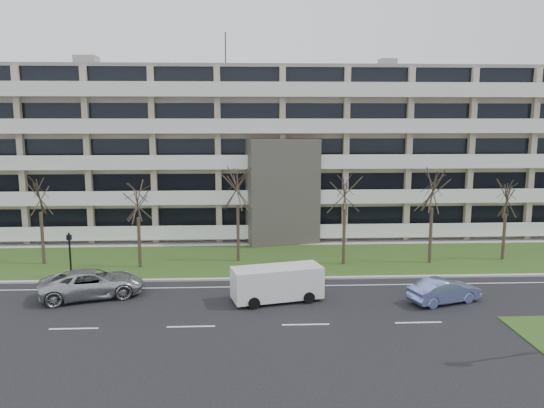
{
  "coord_description": "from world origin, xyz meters",
  "views": [
    {
      "loc": [
        -2.99,
        -26.33,
        10.67
      ],
      "look_at": [
        -1.31,
        10.0,
        4.82
      ],
      "focal_mm": 35.0,
      "sensor_mm": 36.0,
      "label": 1
    }
  ],
  "objects_px": {
    "silver_pickup": "(92,283)",
    "white_van": "(278,281)",
    "pedestrian_signal": "(70,249)",
    "blue_sedan": "(444,291)"
  },
  "relations": [
    {
      "from": "silver_pickup",
      "to": "pedestrian_signal",
      "type": "xyz_separation_m",
      "value": [
        -2.52,
        3.86,
        1.17
      ]
    },
    {
      "from": "blue_sedan",
      "to": "pedestrian_signal",
      "type": "bearing_deg",
      "value": 56.99
    },
    {
      "from": "silver_pickup",
      "to": "blue_sedan",
      "type": "height_order",
      "value": "silver_pickup"
    },
    {
      "from": "blue_sedan",
      "to": "white_van",
      "type": "bearing_deg",
      "value": 66.27
    },
    {
      "from": "blue_sedan",
      "to": "white_van",
      "type": "distance_m",
      "value": 9.76
    },
    {
      "from": "silver_pickup",
      "to": "pedestrian_signal",
      "type": "distance_m",
      "value": 4.75
    },
    {
      "from": "silver_pickup",
      "to": "pedestrian_signal",
      "type": "height_order",
      "value": "pedestrian_signal"
    },
    {
      "from": "white_van",
      "to": "silver_pickup",
      "type": "bearing_deg",
      "value": 160.24
    },
    {
      "from": "silver_pickup",
      "to": "white_van",
      "type": "xyz_separation_m",
      "value": [
        11.21,
        -1.18,
        0.38
      ]
    },
    {
      "from": "white_van",
      "to": "pedestrian_signal",
      "type": "relative_size",
      "value": 1.77
    }
  ]
}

